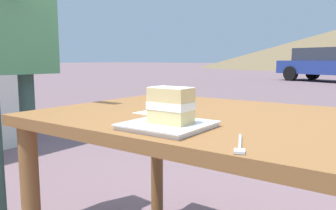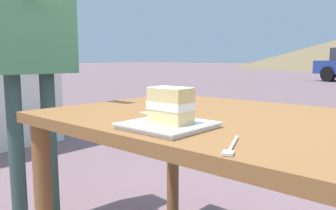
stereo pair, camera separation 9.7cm
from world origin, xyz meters
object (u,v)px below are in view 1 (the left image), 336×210
at_px(cake_slice, 171,105).
at_px(diner_person, 5,18).
at_px(paper_napkin, 154,113).
at_px(dessert_fork, 240,145).
at_px(dessert_plate, 168,125).
at_px(patio_table, 214,142).
at_px(parked_car_near, 330,64).

xyz_separation_m(cake_slice, diner_person, (1.09, -0.13, 0.33)).
distance_m(cake_slice, paper_napkin, 0.29).
bearing_deg(dessert_fork, dessert_plate, -15.88).
relative_size(cake_slice, dessert_fork, 0.75).
distance_m(patio_table, paper_napkin, 0.25).
distance_m(dessert_plate, diner_person, 1.16).
bearing_deg(dessert_fork, parked_car_near, -80.82).
bearing_deg(patio_table, parked_car_near, -81.61).
distance_m(patio_table, cake_slice, 0.35).
bearing_deg(diner_person, parked_car_near, -85.87).
relative_size(patio_table, dessert_fork, 7.77).
relative_size(dessert_plate, paper_napkin, 1.80).
distance_m(dessert_plate, parked_car_near, 14.86).
bearing_deg(parked_car_near, dessert_plate, 98.25).
distance_m(dessert_fork, diner_person, 1.41).
relative_size(dessert_fork, paper_napkin, 1.26).
xyz_separation_m(cake_slice, dessert_fork, (-0.25, 0.07, -0.06)).
height_order(patio_table, parked_car_near, parked_car_near).
relative_size(cake_slice, diner_person, 0.07).
bearing_deg(cake_slice, patio_table, -86.58).
bearing_deg(cake_slice, paper_napkin, -41.65).
xyz_separation_m(patio_table, dessert_plate, (-0.01, 0.31, 0.11)).
relative_size(diner_person, parked_car_near, 0.37).
relative_size(dessert_plate, cake_slice, 1.91).
height_order(patio_table, cake_slice, cake_slice).
relative_size(paper_napkin, parked_car_near, 0.03).
height_order(paper_napkin, parked_car_near, parked_car_near).
relative_size(dessert_fork, diner_person, 0.10).
distance_m(dessert_plate, paper_napkin, 0.27).
distance_m(cake_slice, diner_person, 1.15).
bearing_deg(diner_person, dessert_plate, 173.36).
bearing_deg(parked_car_near, diner_person, 94.13).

